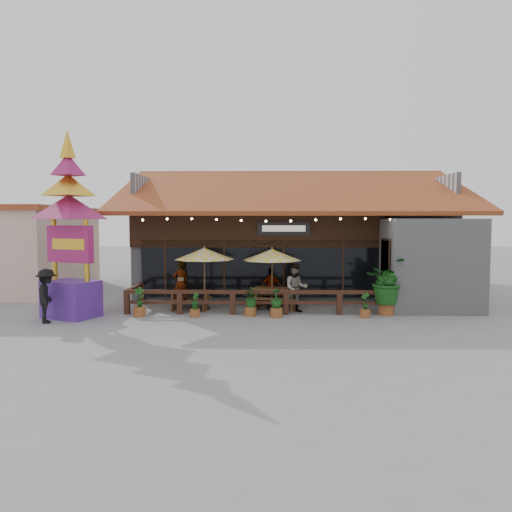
{
  "coord_description": "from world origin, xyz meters",
  "views": [
    {
      "loc": [
        -1.32,
        -19.06,
        3.5
      ],
      "look_at": [
        -1.65,
        1.5,
        2.06
      ],
      "focal_mm": 35.0,
      "sensor_mm": 36.0,
      "label": 1
    }
  ],
  "objects_px": {
    "umbrella_left": "(204,254)",
    "tropical_plant": "(386,282)",
    "thai_sign_tower": "(69,212)",
    "umbrella_right": "(272,255)",
    "picnic_table_right": "(276,295)",
    "pedestrian": "(47,296)",
    "picnic_table_left": "(190,297)"
  },
  "relations": [
    {
      "from": "umbrella_right",
      "to": "tropical_plant",
      "type": "height_order",
      "value": "umbrella_right"
    },
    {
      "from": "picnic_table_right",
      "to": "pedestrian",
      "type": "bearing_deg",
      "value": -159.8
    },
    {
      "from": "picnic_table_left",
      "to": "pedestrian",
      "type": "distance_m",
      "value": 5.35
    },
    {
      "from": "thai_sign_tower",
      "to": "pedestrian",
      "type": "distance_m",
      "value": 3.1
    },
    {
      "from": "umbrella_left",
      "to": "thai_sign_tower",
      "type": "height_order",
      "value": "thai_sign_tower"
    },
    {
      "from": "picnic_table_right",
      "to": "tropical_plant",
      "type": "xyz_separation_m",
      "value": [
        4.1,
        -1.25,
        0.66
      ]
    },
    {
      "from": "umbrella_right",
      "to": "picnic_table_right",
      "type": "distance_m",
      "value": 1.61
    },
    {
      "from": "umbrella_left",
      "to": "tropical_plant",
      "type": "height_order",
      "value": "umbrella_left"
    },
    {
      "from": "umbrella_right",
      "to": "pedestrian",
      "type": "bearing_deg",
      "value": -160.08
    },
    {
      "from": "umbrella_left",
      "to": "pedestrian",
      "type": "bearing_deg",
      "value": -151.56
    },
    {
      "from": "picnic_table_left",
      "to": "tropical_plant",
      "type": "height_order",
      "value": "tropical_plant"
    },
    {
      "from": "umbrella_left",
      "to": "pedestrian",
      "type": "height_order",
      "value": "umbrella_left"
    },
    {
      "from": "umbrella_right",
      "to": "tropical_plant",
      "type": "relative_size",
      "value": 1.22
    },
    {
      "from": "umbrella_left",
      "to": "umbrella_right",
      "type": "distance_m",
      "value": 2.68
    },
    {
      "from": "tropical_plant",
      "to": "umbrella_left",
      "type": "bearing_deg",
      "value": 170.99
    },
    {
      "from": "umbrella_right",
      "to": "picnic_table_right",
      "type": "height_order",
      "value": "umbrella_right"
    },
    {
      "from": "picnic_table_left",
      "to": "tropical_plant",
      "type": "bearing_deg",
      "value": -8.34
    },
    {
      "from": "picnic_table_left",
      "to": "picnic_table_right",
      "type": "bearing_deg",
      "value": 2.54
    },
    {
      "from": "umbrella_right",
      "to": "thai_sign_tower",
      "type": "bearing_deg",
      "value": -166.25
    },
    {
      "from": "umbrella_right",
      "to": "picnic_table_right",
      "type": "relative_size",
      "value": 1.33
    },
    {
      "from": "umbrella_left",
      "to": "picnic_table_left",
      "type": "xyz_separation_m",
      "value": [
        -0.57,
        0.0,
        -1.71
      ]
    },
    {
      "from": "umbrella_left",
      "to": "picnic_table_right",
      "type": "relative_size",
      "value": 1.45
    },
    {
      "from": "thai_sign_tower",
      "to": "pedestrian",
      "type": "xyz_separation_m",
      "value": [
        -0.45,
        -1.03,
        -2.89
      ]
    },
    {
      "from": "umbrella_right",
      "to": "tropical_plant",
      "type": "bearing_deg",
      "value": -15.18
    },
    {
      "from": "thai_sign_tower",
      "to": "picnic_table_right",
      "type": "bearing_deg",
      "value": 14.19
    },
    {
      "from": "umbrella_left",
      "to": "thai_sign_tower",
      "type": "bearing_deg",
      "value": -159.5
    },
    {
      "from": "pedestrian",
      "to": "umbrella_right",
      "type": "bearing_deg",
      "value": -87.74
    },
    {
      "from": "umbrella_right",
      "to": "tropical_plant",
      "type": "xyz_separation_m",
      "value": [
        4.25,
        -1.15,
        -0.93
      ]
    },
    {
      "from": "umbrella_left",
      "to": "tropical_plant",
      "type": "distance_m",
      "value": 7.09
    },
    {
      "from": "thai_sign_tower",
      "to": "tropical_plant",
      "type": "distance_m",
      "value": 11.91
    },
    {
      "from": "tropical_plant",
      "to": "thai_sign_tower",
      "type": "bearing_deg",
      "value": -176.82
    },
    {
      "from": "thai_sign_tower",
      "to": "umbrella_right",
      "type": "bearing_deg",
      "value": 13.75
    }
  ]
}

